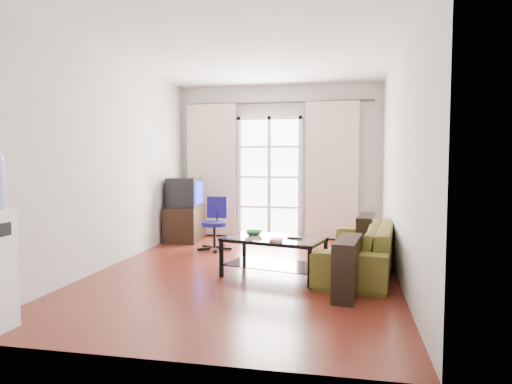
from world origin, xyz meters
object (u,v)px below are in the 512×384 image
at_px(task_chair, 215,234).
at_px(coffee_table, 274,251).
at_px(sofa, 358,248).
at_px(tv_stand, 185,224).
at_px(crt_tv, 183,192).

bearing_deg(task_chair, coffee_table, -52.96).
relative_size(sofa, coffee_table, 1.66).
bearing_deg(task_chair, tv_stand, 136.71).
height_order(sofa, task_chair, task_chair).
bearing_deg(tv_stand, crt_tv, -95.13).
bearing_deg(sofa, task_chair, -108.19).
xyz_separation_m(sofa, coffee_table, (-0.98, -0.42, 0.00)).
xyz_separation_m(coffee_table, task_chair, (-1.15, 1.43, -0.06)).
relative_size(coffee_table, task_chair, 1.57).
bearing_deg(crt_tv, tv_stand, 87.13).
relative_size(sofa, tv_stand, 2.65).
bearing_deg(coffee_table, tv_stand, 132.11).
height_order(tv_stand, crt_tv, crt_tv).
height_order(crt_tv, task_chair, crt_tv).
distance_m(coffee_table, tv_stand, 2.80).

